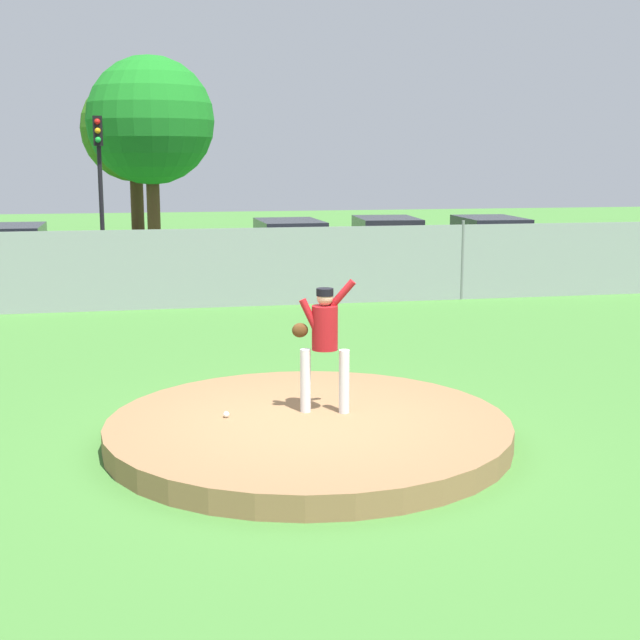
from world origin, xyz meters
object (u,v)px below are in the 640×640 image
(parked_car_slate, at_px, (11,258))
(parked_car_champagne, at_px, (386,248))
(parked_car_silver, at_px, (290,249))
(parked_car_white, at_px, (489,247))
(traffic_cone_orange, at_px, (504,255))
(baseball, at_px, (226,414))
(traffic_light_near, at_px, (99,164))
(pitcher_youth, at_px, (324,336))

(parked_car_slate, bearing_deg, parked_car_champagne, 1.46)
(parked_car_champagne, bearing_deg, parked_car_silver, 171.52)
(parked_car_white, relative_size, traffic_cone_orange, 8.58)
(baseball, bearing_deg, parked_car_slate, 107.40)
(parked_car_champagne, relative_size, traffic_light_near, 0.98)
(parked_car_silver, bearing_deg, baseball, -102.30)
(parked_car_slate, xyz_separation_m, parked_car_white, (13.41, -0.08, 0.02))
(traffic_cone_orange, bearing_deg, parked_car_white, -121.22)
(parked_car_silver, bearing_deg, parked_car_champagne, -8.48)
(pitcher_youth, height_order, baseball, pitcher_youth)
(pitcher_youth, distance_m, parked_car_champagne, 15.08)
(baseball, height_order, parked_car_white, parked_car_white)
(baseball, relative_size, traffic_light_near, 0.02)
(baseball, distance_m, parked_car_white, 16.62)
(pitcher_youth, xyz_separation_m, baseball, (-1.22, 0.01, -0.93))
(baseball, bearing_deg, traffic_cone_orange, 57.36)
(pitcher_youth, bearing_deg, parked_car_white, 60.79)
(pitcher_youth, distance_m, baseball, 1.53)
(pitcher_youth, xyz_separation_m, traffic_cone_orange, (9.37, 16.54, -0.99))
(parked_car_slate, relative_size, traffic_cone_orange, 8.17)
(parked_car_white, bearing_deg, traffic_light_near, 159.90)
(baseball, relative_size, parked_car_slate, 0.02)
(baseball, bearing_deg, parked_car_champagne, 67.26)
(parked_car_slate, bearing_deg, baseball, -72.60)
(traffic_cone_orange, bearing_deg, parked_car_silver, -166.08)
(parked_car_silver, distance_m, traffic_light_near, 6.77)
(pitcher_youth, distance_m, traffic_cone_orange, 19.04)
(pitcher_youth, bearing_deg, parked_car_silver, 82.30)
(pitcher_youth, relative_size, traffic_cone_orange, 3.04)
(baseball, height_order, parked_car_slate, parked_car_slate)
(parked_car_slate, height_order, traffic_light_near, traffic_light_near)
(pitcher_youth, relative_size, parked_car_champagne, 0.37)
(parked_car_champagne, height_order, parked_car_silver, parked_car_champagne)
(pitcher_youth, relative_size, baseball, 22.63)
(parked_car_champagne, bearing_deg, parked_car_white, -6.42)
(baseball, distance_m, traffic_light_near, 18.40)
(parked_car_white, bearing_deg, parked_car_silver, 172.59)
(pitcher_youth, bearing_deg, traffic_cone_orange, 60.47)
(parked_car_white, xyz_separation_m, traffic_cone_orange, (1.57, 2.59, -0.54))
(parked_car_champagne, distance_m, parked_car_silver, 2.81)
(parked_car_champagne, relative_size, traffic_cone_orange, 8.28)
(traffic_light_near, bearing_deg, baseball, -83.12)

